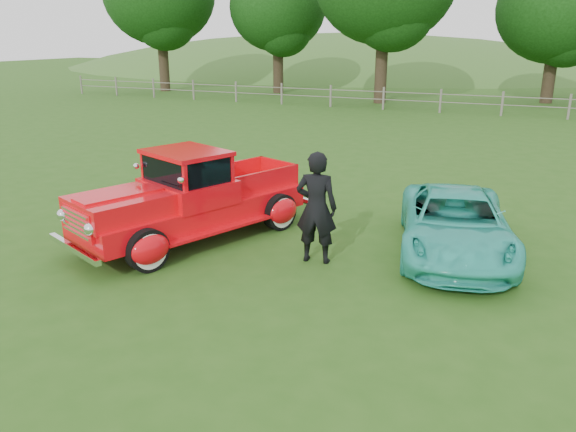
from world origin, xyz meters
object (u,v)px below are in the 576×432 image
at_px(tree_mid_west, 278,8).
at_px(teal_sedan, 455,224).
at_px(red_pickup, 192,199).
at_px(man, 316,208).
at_px(tree_near_east, 559,9).

bearing_deg(tree_mid_west, teal_sedan, -58.94).
xyz_separation_m(red_pickup, man, (2.67, -0.14, 0.20)).
distance_m(red_pickup, man, 2.68).
height_order(red_pickup, teal_sedan, red_pickup).
distance_m(red_pickup, teal_sedan, 5.03).
bearing_deg(tree_near_east, red_pickup, -102.65).
relative_size(tree_mid_west, teal_sedan, 2.04).
bearing_deg(tree_near_east, tree_mid_west, -176.63).
relative_size(tree_mid_west, man, 4.23).
bearing_deg(red_pickup, tree_mid_west, 133.44).
relative_size(red_pickup, man, 2.64).
distance_m(tree_mid_west, man, 30.67).
relative_size(tree_near_east, red_pickup, 1.58).
height_order(tree_mid_west, man, tree_mid_west).
xyz_separation_m(tree_mid_west, red_pickup, (10.70, -27.09, -4.75)).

